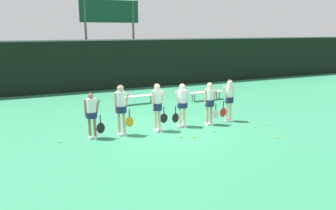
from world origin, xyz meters
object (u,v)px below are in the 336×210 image
object	(u,v)px
player_5	(229,97)
player_4	(210,100)
tennis_ball_1	(249,122)
tennis_ball_4	(194,137)
scoreboard	(110,16)
player_0	(92,112)
player_3	(182,101)
tennis_ball_5	(79,125)
bench_courtside	(206,93)
tennis_ball_2	(182,112)
tennis_ball_9	(107,124)
player_1	(121,105)
tennis_ball_0	(266,124)
tennis_ball_3	(215,131)
tennis_ball_6	(60,142)
tennis_ball_7	(181,137)
tennis_ball_8	(277,137)
bench_far	(138,97)
player_2	(157,103)

from	to	relation	value
player_5	player_4	bearing A→B (deg)	-168.50
tennis_ball_1	tennis_ball_4	world-z (taller)	tennis_ball_1
scoreboard	player_0	xyz separation A→B (m)	(-3.18, -9.82, -3.51)
player_3	tennis_ball_5	xyz separation A→B (m)	(-3.59, 1.69, -0.95)
bench_courtside	tennis_ball_2	bearing A→B (deg)	-140.34
tennis_ball_9	player_1	bearing A→B (deg)	-82.05
tennis_ball_2	tennis_ball_4	size ratio (longest dim) A/B	1.05
player_0	tennis_ball_0	bearing A→B (deg)	-4.88
player_3	tennis_ball_3	size ratio (longest dim) A/B	25.63
tennis_ball_6	tennis_ball_7	distance (m)	4.04
scoreboard	tennis_ball_8	xyz separation A→B (m)	(2.60, -12.33, -4.41)
player_5	tennis_ball_3	distance (m)	1.86
scoreboard	player_4	world-z (taller)	scoreboard
scoreboard	tennis_ball_3	distance (m)	11.77
player_5	player_0	bearing A→B (deg)	-176.61
tennis_ball_2	player_3	bearing A→B (deg)	-116.56
player_4	tennis_ball_0	size ratio (longest dim) A/B	24.53
player_4	player_5	world-z (taller)	player_5
bench_courtside	tennis_ball_4	distance (m)	6.23
tennis_ball_1	tennis_ball_8	world-z (taller)	tennis_ball_1
tennis_ball_4	tennis_ball_8	size ratio (longest dim) A/B	1.01
player_4	bench_courtside	bearing A→B (deg)	62.01
tennis_ball_4	tennis_ball_9	size ratio (longest dim) A/B	1.02
bench_far	tennis_ball_1	size ratio (longest dim) A/B	25.12
player_3	tennis_ball_4	bearing A→B (deg)	-99.47
bench_courtside	scoreboard	bearing A→B (deg)	119.85
player_1	bench_courtside	bearing A→B (deg)	35.00
player_3	tennis_ball_0	distance (m)	3.43
player_2	tennis_ball_7	world-z (taller)	player_2
scoreboard	tennis_ball_1	world-z (taller)	scoreboard
tennis_ball_1	tennis_ball_5	size ratio (longest dim) A/B	1.05
tennis_ball_8	tennis_ball_2	bearing A→B (deg)	108.53
player_0	player_5	size ratio (longest dim) A/B	0.94
player_5	tennis_ball_7	bearing A→B (deg)	-153.74
player_4	tennis_ball_5	bearing A→B (deg)	158.56
player_4	tennis_ball_4	distance (m)	1.98
player_3	tennis_ball_5	size ratio (longest dim) A/B	24.62
player_1	tennis_ball_7	distance (m)	2.33
player_1	tennis_ball_2	world-z (taller)	player_1
tennis_ball_3	tennis_ball_5	size ratio (longest dim) A/B	0.96
player_5	tennis_ball_0	xyz separation A→B (m)	(1.03, -1.08, -0.97)
bench_far	tennis_ball_7	xyz separation A→B (m)	(-0.34, -5.55, -0.33)
player_2	tennis_ball_1	world-z (taller)	player_2
player_2	tennis_ball_3	size ratio (longest dim) A/B	27.26
bench_courtside	bench_far	xyz separation A→B (m)	(-3.53, 0.59, -0.03)
player_4	tennis_ball_9	distance (m)	4.08
player_0	tennis_ball_7	size ratio (longest dim) A/B	23.34
bench_far	tennis_ball_9	distance (m)	3.84
scoreboard	tennis_ball_8	world-z (taller)	scoreboard
player_0	bench_courtside	bearing A→B (deg)	34.79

